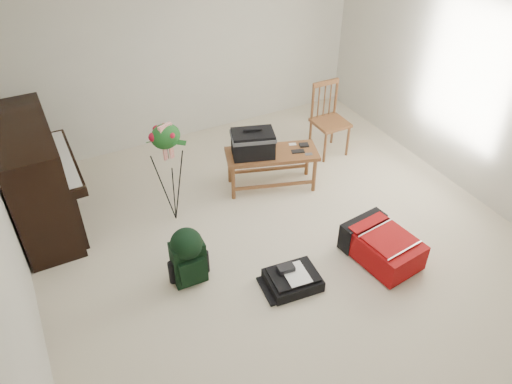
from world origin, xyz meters
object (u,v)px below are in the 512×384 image
piano (37,180)px  dining_chair (329,120)px  green_backpack (188,254)px  black_duffel (293,279)px  bench (261,149)px  flower_stand (170,174)px  red_suitcase (379,243)px

piano → dining_chair: size_ratio=1.53×
piano → green_backpack: (1.11, -1.55, -0.25)m
black_duffel → green_backpack: green_backpack is taller
dining_chair → green_backpack: size_ratio=1.53×
black_duffel → piano: bearing=139.3°
bench → black_duffel: (-0.44, -1.54, -0.52)m
green_backpack → dining_chair: bearing=30.5°
bench → dining_chair: bearing=35.1°
flower_stand → dining_chair: bearing=-11.1°
bench → green_backpack: bench is taller
green_backpack → flower_stand: (0.19, 0.97, 0.27)m
dining_chair → green_backpack: dining_chair is taller
red_suitcase → green_backpack: bearing=155.7°
dining_chair → green_backpack: (-2.55, -1.39, -0.13)m
black_duffel → green_backpack: (-0.88, 0.52, 0.28)m
dining_chair → black_duffel: size_ratio=1.80×
red_suitcase → flower_stand: 2.33m
green_backpack → piano: bearing=127.3°
piano → flower_stand: bearing=-24.2°
flower_stand → red_suitcase: bearing=-63.8°
bench → red_suitcase: (0.56, -1.59, -0.43)m
red_suitcase → green_backpack: size_ratio=1.28×
piano → flower_stand: size_ratio=1.17×
flower_stand → piano: bearing=134.4°
bench → flower_stand: (-1.12, -0.04, 0.02)m
black_duffel → red_suitcase: bearing=2.7°
black_duffel → green_backpack: bearing=154.8°
piano → flower_stand: (1.30, -0.59, 0.02)m
red_suitcase → flower_stand: bearing=130.3°
piano → black_duffel: (1.98, -2.08, -0.52)m
red_suitcase → black_duffel: bearing=169.8°
green_backpack → flower_stand: size_ratio=0.50×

